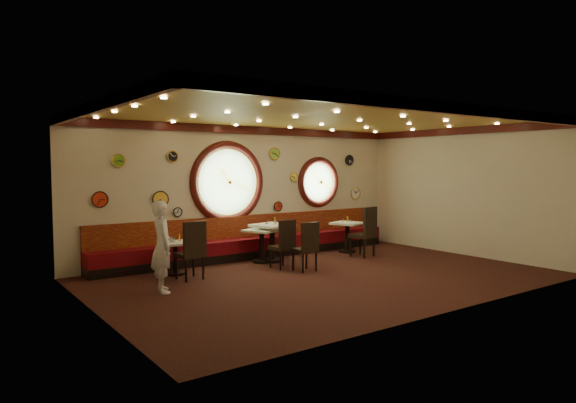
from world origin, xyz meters
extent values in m
cube|color=black|center=(0.00, 0.00, 0.00)|extent=(9.00, 6.00, 0.00)
cube|color=gold|center=(0.00, 0.00, 3.20)|extent=(9.00, 6.00, 0.02)
cube|color=beige|center=(0.00, 3.00, 1.60)|extent=(9.00, 0.02, 3.20)
cube|color=beige|center=(0.00, -3.00, 1.60)|extent=(9.00, 0.02, 3.20)
cube|color=beige|center=(-4.50, 0.00, 1.60)|extent=(0.02, 6.00, 3.20)
cube|color=beige|center=(4.50, 0.00, 1.60)|extent=(0.02, 6.00, 3.20)
cube|color=#3C0D0A|center=(0.00, 2.95, 3.11)|extent=(9.00, 0.10, 0.18)
cube|color=#3C0D0A|center=(0.00, -2.95, 3.11)|extent=(9.00, 0.10, 0.18)
cube|color=#3C0D0A|center=(-4.45, 0.00, 3.11)|extent=(0.10, 6.00, 0.18)
cube|color=#3C0D0A|center=(4.45, 0.00, 3.11)|extent=(0.10, 6.00, 0.18)
cube|color=black|center=(0.00, 2.72, 0.10)|extent=(8.00, 0.55, 0.20)
cube|color=#580710|center=(0.00, 2.72, 0.35)|extent=(8.00, 0.55, 0.30)
cube|color=#65080F|center=(0.00, 2.94, 0.75)|extent=(8.00, 0.10, 0.55)
cylinder|color=#84AA66|center=(-0.60, 3.00, 1.85)|extent=(1.66, 0.02, 1.66)
torus|color=#3C0D0A|center=(-0.60, 2.98, 1.85)|extent=(1.98, 0.18, 1.98)
torus|color=gold|center=(-0.60, 2.95, 1.85)|extent=(1.61, 0.03, 1.61)
cylinder|color=#84AA66|center=(2.20, 3.00, 1.80)|extent=(1.10, 0.02, 1.10)
torus|color=#3C0D0A|center=(2.20, 2.98, 1.80)|extent=(1.38, 0.18, 1.38)
torus|color=gold|center=(2.20, 2.95, 1.80)|extent=(1.09, 0.03, 1.09)
cylinder|color=yellow|center=(-2.30, 2.96, 1.50)|extent=(0.36, 0.03, 0.36)
cylinder|color=#7FC03C|center=(0.75, 2.96, 2.55)|extent=(0.30, 0.03, 0.30)
cylinder|color=black|center=(3.30, 2.96, 2.40)|extent=(0.28, 0.03, 0.28)
cylinder|color=red|center=(0.85, 2.96, 1.20)|extent=(0.24, 0.03, 0.24)
cylinder|color=black|center=(-2.00, 2.96, 2.45)|extent=(0.24, 0.03, 0.24)
cylinder|color=#E2E84D|center=(1.35, 2.96, 1.95)|extent=(0.22, 0.03, 0.22)
cylinder|color=white|center=(3.55, 2.96, 1.45)|extent=(0.34, 0.03, 0.34)
cylinder|color=red|center=(-3.60, 2.96, 1.55)|extent=(0.32, 0.03, 0.32)
cylinder|color=#6AB123|center=(-3.20, 2.96, 2.35)|extent=(0.26, 0.03, 0.26)
cylinder|color=silver|center=(-1.90, 2.96, 1.20)|extent=(0.20, 0.03, 0.20)
cylinder|color=black|center=(-2.38, 1.98, 0.03)|extent=(0.39, 0.39, 0.05)
cylinder|color=black|center=(-2.38, 1.98, 0.34)|extent=(0.11, 0.11, 0.62)
cube|color=white|center=(-2.38, 1.98, 0.66)|extent=(0.69, 0.69, 0.04)
cylinder|color=black|center=(-0.21, 2.08, 0.03)|extent=(0.44, 0.44, 0.06)
cylinder|color=black|center=(-0.21, 2.08, 0.38)|extent=(0.12, 0.12, 0.71)
cube|color=white|center=(-0.21, 2.08, 0.75)|extent=(0.92, 0.92, 0.05)
cylinder|color=black|center=(0.04, 2.02, 0.03)|extent=(0.50, 0.50, 0.07)
cylinder|color=black|center=(0.04, 2.02, 0.44)|extent=(0.14, 0.14, 0.80)
cube|color=white|center=(0.04, 2.02, 0.85)|extent=(0.97, 0.97, 0.06)
cylinder|color=black|center=(2.36, 1.98, 0.03)|extent=(0.45, 0.45, 0.06)
cylinder|color=black|center=(2.36, 1.98, 0.39)|extent=(0.12, 0.12, 0.71)
cube|color=white|center=(2.36, 1.98, 0.76)|extent=(0.91, 0.91, 0.05)
cube|color=black|center=(-2.32, 1.43, 0.49)|extent=(0.52, 0.52, 0.08)
cube|color=black|center=(-2.30, 1.22, 0.85)|extent=(0.49, 0.10, 0.64)
cube|color=black|center=(-0.21, 1.28, 0.45)|extent=(0.48, 0.48, 0.08)
cube|color=black|center=(-0.20, 1.08, 0.78)|extent=(0.45, 0.09, 0.59)
cube|color=black|center=(0.02, 0.75, 0.44)|extent=(0.45, 0.45, 0.08)
cube|color=black|center=(0.02, 0.56, 0.77)|extent=(0.44, 0.07, 0.58)
cube|color=black|center=(2.24, 1.30, 0.52)|extent=(0.61, 0.61, 0.09)
cube|color=black|center=(2.29, 1.08, 0.90)|extent=(0.52, 0.17, 0.67)
cylinder|color=silver|center=(-2.44, 2.04, 0.74)|extent=(0.04, 0.04, 0.11)
cylinder|color=silver|center=(-0.27, 2.09, 0.83)|extent=(0.04, 0.04, 0.11)
cylinder|color=#BDBDC1|center=(-0.02, 2.12, 0.93)|extent=(0.03, 0.03, 0.09)
cylinder|color=silver|center=(2.28, 2.06, 0.83)|extent=(0.03, 0.03, 0.10)
cylinder|color=silver|center=(-2.41, 1.96, 0.73)|extent=(0.03, 0.03, 0.10)
cylinder|color=silver|center=(-0.13, 2.04, 0.82)|extent=(0.03, 0.03, 0.09)
cylinder|color=silver|center=(0.11, 1.99, 0.94)|extent=(0.04, 0.04, 0.10)
cylinder|color=silver|center=(2.43, 1.94, 0.83)|extent=(0.03, 0.03, 0.09)
cylinder|color=gold|center=(-2.25, 2.07, 0.76)|extent=(0.05, 0.05, 0.15)
cylinder|color=gold|center=(-0.07, 2.12, 0.85)|extent=(0.04, 0.04, 0.14)
cylinder|color=gold|center=(0.14, 2.06, 0.97)|extent=(0.05, 0.05, 0.17)
cylinder|color=yellow|center=(2.46, 2.08, 0.85)|extent=(0.04, 0.04, 0.14)
imported|color=white|center=(-3.15, 0.75, 0.82)|extent=(0.50, 0.66, 1.63)
camera|label=1|loc=(-6.58, -7.84, 2.24)|focal=32.00mm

